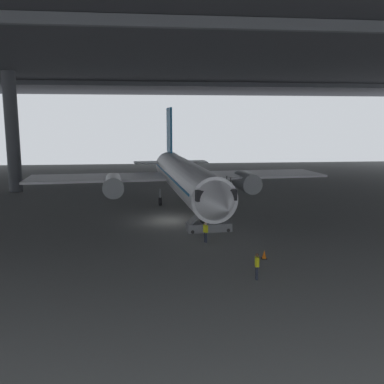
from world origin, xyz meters
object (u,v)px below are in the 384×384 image
object	(u,v)px
airplane_main	(184,177)
boarding_stairs	(209,222)
crew_worker_by_stairs	(206,231)
crew_worker_near_nose	(257,265)
traffic_cone_orange	(264,255)

from	to	relation	value
airplane_main	boarding_stairs	size ratio (longest dim) A/B	7.61
crew_worker_by_stairs	crew_worker_near_nose	bearing A→B (deg)	-76.37
airplane_main	crew_worker_by_stairs	bearing A→B (deg)	-88.02
airplane_main	traffic_cone_orange	size ratio (longest dim) A/B	57.54
boarding_stairs	crew_worker_by_stairs	world-z (taller)	boarding_stairs
traffic_cone_orange	crew_worker_by_stairs	bearing A→B (deg)	128.22
airplane_main	crew_worker_by_stairs	size ratio (longest dim) A/B	22.01
traffic_cone_orange	airplane_main	bearing A→B (deg)	102.44
airplane_main	crew_worker_near_nose	distance (m)	21.04
airplane_main	traffic_cone_orange	xyz separation A→B (m)	(3.80, -17.21, -3.05)
boarding_stairs	crew_worker_near_nose	distance (m)	11.29
crew_worker_near_nose	traffic_cone_orange	size ratio (longest dim) A/B	2.61
crew_worker_by_stairs	traffic_cone_orange	xyz separation A→B (m)	(3.35, -4.25, -0.59)
boarding_stairs	crew_worker_near_nose	size ratio (longest dim) A/B	2.90
traffic_cone_orange	crew_worker_near_nose	bearing A→B (deg)	-112.31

